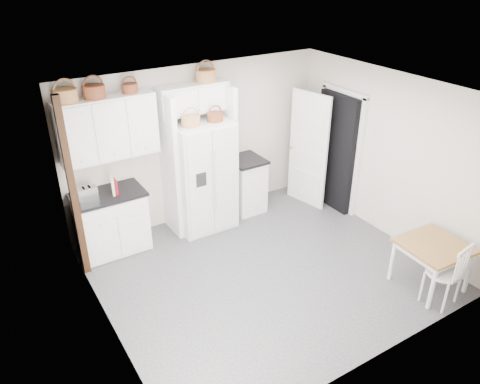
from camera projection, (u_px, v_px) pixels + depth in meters
floor at (265, 270)px, 6.79m from camera, size 4.50×4.50×0.00m
ceiling at (271, 94)px, 5.59m from camera, size 4.50×4.50×0.00m
wall_back at (198, 143)px, 7.69m from camera, size 4.50×0.00×4.50m
wall_left at (100, 240)px, 5.13m from camera, size 0.00×4.00×4.00m
wall_right at (387, 156)px, 7.24m from camera, size 0.00×4.00×4.00m
refrigerator at (202, 175)px, 7.52m from camera, size 0.94×0.75×1.81m
base_cab_left at (111, 223)px, 7.07m from camera, size 1.00×0.63×0.93m
base_cab_right at (245, 185)px, 8.20m from camera, size 0.53×0.63×0.93m
dining_table at (430, 265)px, 6.33m from camera, size 0.86×0.86×0.68m
windsor_chair at (444, 272)px, 5.97m from camera, size 0.53×0.49×0.96m
counter_left at (107, 194)px, 6.84m from camera, size 1.05×0.68×0.04m
counter_right at (246, 160)px, 7.97m from camera, size 0.57×0.68×0.04m
toaster at (87, 193)px, 6.62m from camera, size 0.28×0.16×0.19m
cookbook_red at (115, 186)px, 6.78m from camera, size 0.04×0.15×0.22m
cookbook_cream at (113, 186)px, 6.75m from camera, size 0.08×0.18×0.26m
basket_upper_a at (66, 96)px, 6.11m from camera, size 0.31×0.31×0.18m
basket_upper_b at (94, 92)px, 6.29m from camera, size 0.30×0.30×0.18m
basket_upper_c at (130, 88)px, 6.53m from camera, size 0.23×0.23×0.13m
basket_bridge_b at (206, 75)px, 7.08m from camera, size 0.32×0.32×0.18m
basket_fridge_a at (191, 121)px, 6.90m from camera, size 0.29×0.29×0.15m
basket_fridge_b at (215, 117)px, 7.10m from camera, size 0.25×0.25×0.13m
upper_cabinet at (107, 128)px, 6.59m from camera, size 1.40×0.34×0.90m
bridge_cabinet at (192, 98)px, 7.11m from camera, size 1.12×0.34×0.45m
fridge_panel_left at (170, 167)px, 7.23m from camera, size 0.08×0.60×2.30m
fridge_panel_right at (227, 153)px, 7.70m from camera, size 0.08×0.60×2.30m
trim_post at (73, 191)px, 6.17m from camera, size 0.09×0.09×2.60m
doorway_void at (337, 152)px, 8.08m from camera, size 0.18×0.85×2.05m
door_slab at (308, 150)px, 8.16m from camera, size 0.21×0.79×2.05m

